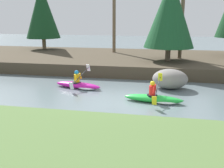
# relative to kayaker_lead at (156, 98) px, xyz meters

# --- Properties ---
(ground_plane) EXTENTS (90.00, 90.00, 0.00)m
(ground_plane) POSITION_rel_kayaker_lead_xyz_m (-1.70, -0.32, -0.20)
(ground_plane) COLOR slate
(riverbank_far) EXTENTS (44.00, 9.72, 0.81)m
(riverbank_far) POSITION_rel_kayaker_lead_xyz_m (-1.70, 9.16, 0.21)
(riverbank_far) COLOR #473D2D
(riverbank_far) RESTS_ON ground
(conifer_tree_far_left) EXTENTS (3.21, 3.21, 6.13)m
(conifer_tree_far_left) POSITION_rel_kayaker_lead_xyz_m (-11.11, 12.09, 4.20)
(conifer_tree_far_left) COLOR #7A664C
(conifer_tree_far_left) RESTS_ON riverbank_far
(conifer_tree_left) EXTENTS (3.47, 3.47, 5.71)m
(conifer_tree_left) POSITION_rel_kayaker_lead_xyz_m (0.57, 7.17, 3.94)
(conifer_tree_left) COLOR brown
(conifer_tree_left) RESTS_ON riverbank_far
(bare_tree_upstream) EXTENTS (3.95, 3.91, 7.21)m
(bare_tree_upstream) POSITION_rel_kayaker_lead_xyz_m (-4.00, 11.11, 4.01)
(bare_tree_upstream) COLOR brown
(bare_tree_upstream) RESTS_ON riverbank_far
(bare_tree_mid_upstream) EXTENTS (3.90, 3.85, 7.10)m
(bare_tree_mid_upstream) POSITION_rel_kayaker_lead_xyz_m (1.49, 8.51, 3.95)
(bare_tree_mid_upstream) COLOR brown
(bare_tree_mid_upstream) RESTS_ON riverbank_far
(kayaker_lead) EXTENTS (2.79, 2.07, 1.20)m
(kayaker_lead) POSITION_rel_kayaker_lead_xyz_m (0.00, 0.00, 0.00)
(kayaker_lead) COLOR green
(kayaker_lead) RESTS_ON ground
(kayaker_middle) EXTENTS (2.79, 2.06, 1.20)m
(kayaker_middle) POSITION_rel_kayaker_lead_xyz_m (-4.20, 1.69, 0.00)
(kayaker_middle) COLOR #C61999
(kayaker_middle) RESTS_ON ground
(boulder_midstream) EXTENTS (1.91, 1.50, 1.08)m
(boulder_midstream) POSITION_rel_kayaker_lead_xyz_m (0.68, 2.61, 0.34)
(boulder_midstream) COLOR gray
(boulder_midstream) RESTS_ON ground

